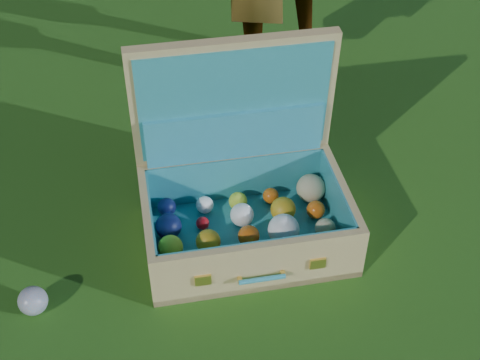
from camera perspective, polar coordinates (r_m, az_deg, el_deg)
name	(u,v)px	position (r m, az deg, el deg)	size (l,w,h in m)	color
ground	(221,265)	(1.94, -1.59, -7.23)	(60.00, 60.00, 0.00)	#215114
stray_ball	(33,301)	(1.88, -17.26, -9.82)	(0.08, 0.08, 0.08)	#4684B8
suitcase	(243,187)	(1.93, 0.28, -0.63)	(0.61, 0.47, 0.57)	tan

